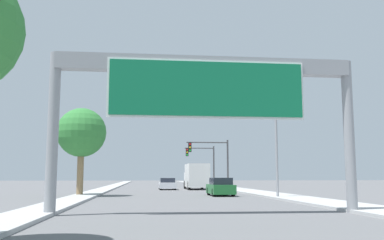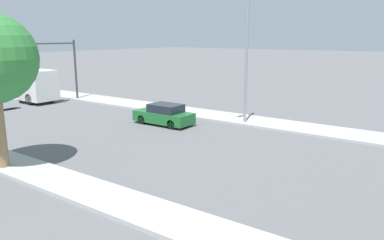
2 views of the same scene
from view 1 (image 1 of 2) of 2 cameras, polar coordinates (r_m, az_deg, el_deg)
name	(u,v)px [view 1 (image 1 of 2)]	position (r m, az deg, el deg)	size (l,w,h in m)	color
sidewalk_right	(219,187)	(61.08, 3.58, -8.88)	(3.00, 120.00, 0.15)	#B0B0B0
median_strip_left	(111,187)	(60.37, -10.77, -8.78)	(2.00, 120.00, 0.15)	#B0B0B0
sign_gantry	(207,89)	(18.62, 1.98, 4.14)	(13.37, 0.73, 6.80)	gray
car_mid_center	(221,187)	(35.18, 3.82, -8.94)	(1.77, 4.24, 1.46)	#1E662D
car_far_right	(167,184)	(50.80, -3.32, -8.52)	(1.88, 4.76, 1.36)	silver
truck_box_primary	(196,176)	(51.65, 0.57, -7.53)	(2.42, 7.35, 3.01)	white
traffic_light_near_intersection	(214,156)	(48.85, 2.91, -4.76)	(4.82, 0.32, 5.69)	#3D3D3F
traffic_light_mid_block	(204,159)	(58.76, 1.62, -5.28)	(4.10, 0.32, 5.67)	#3D3D3F
palm_tree_background	(82,133)	(35.52, -14.51, -1.71)	(3.94, 3.94, 7.04)	#8C704C
street_lamp_right	(272,122)	(31.73, 10.62, -0.30)	(2.57, 0.28, 9.40)	gray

